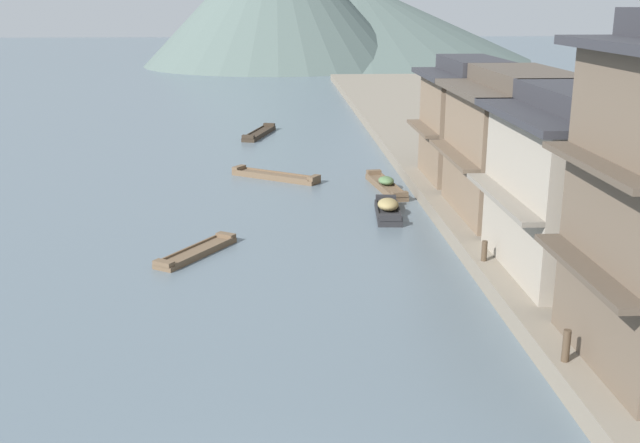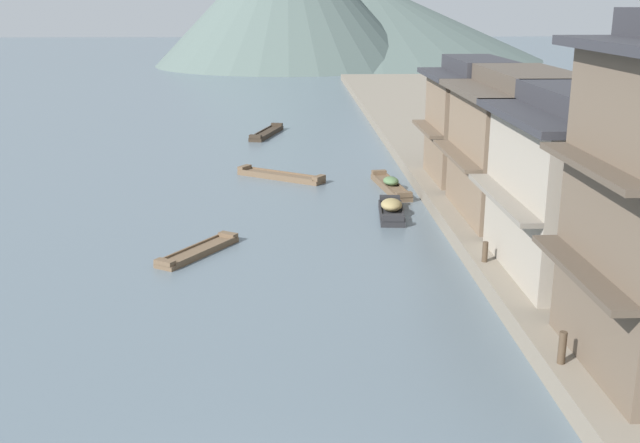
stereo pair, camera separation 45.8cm
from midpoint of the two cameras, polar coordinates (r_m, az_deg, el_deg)
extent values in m
cube|color=slate|center=(44.78, 18.35, 3.58)|extent=(18.00, 110.00, 0.66)
cube|color=brown|center=(42.30, -2.67, 3.40)|extent=(4.96, 3.78, 0.24)
cube|color=brown|center=(40.93, 0.23, 3.31)|extent=(0.80, 0.94, 0.22)
cube|color=brown|center=(43.68, -5.40, 4.07)|extent=(0.80, 0.94, 0.22)
cube|color=brown|center=(42.63, -2.33, 3.73)|extent=(4.04, 2.75, 0.08)
cube|color=brown|center=(41.90, -3.02, 3.50)|extent=(4.04, 2.75, 0.08)
cube|color=#33281E|center=(56.15, -3.80, 6.62)|extent=(2.44, 5.79, 0.26)
cube|color=#33281E|center=(58.69, -3.04, 7.30)|extent=(0.92, 0.57, 0.23)
cube|color=#33281E|center=(53.55, -4.64, 6.39)|extent=(0.92, 0.57, 0.23)
cube|color=#33281E|center=(56.25, -4.23, 6.80)|extent=(1.46, 5.08, 0.08)
cube|color=#33281E|center=(56.00, -3.37, 6.77)|extent=(1.46, 5.08, 0.08)
cube|color=brown|center=(30.00, -8.71, -2.28)|extent=(2.98, 4.03, 0.18)
cube|color=brown|center=(28.53, -11.16, -3.03)|extent=(0.86, 0.72, 0.16)
cube|color=brown|center=(31.42, -6.53, -1.01)|extent=(0.86, 0.72, 0.16)
cube|color=brown|center=(29.72, -8.12, -2.17)|extent=(2.04, 3.19, 0.08)
cube|color=brown|center=(30.20, -9.32, -1.92)|extent=(2.04, 3.19, 0.08)
cube|color=brown|center=(39.93, 5.67, 2.58)|extent=(1.56, 5.42, 0.26)
cube|color=brown|center=(42.25, 4.78, 3.71)|extent=(0.83, 0.46, 0.23)
cube|color=brown|center=(37.52, 6.70, 2.03)|extent=(0.83, 0.46, 0.23)
cube|color=brown|center=(39.79, 5.13, 2.79)|extent=(0.71, 4.82, 0.08)
cube|color=brown|center=(40.00, 6.23, 2.83)|extent=(0.71, 4.82, 0.08)
ellipsoid|color=#4C6B42|center=(39.85, 5.69, 3.06)|extent=(0.92, 1.20, 0.43)
cube|color=#232326|center=(35.00, 5.76, 0.62)|extent=(1.38, 3.77, 0.29)
cube|color=#232326|center=(36.56, 5.63, 1.75)|extent=(0.99, 0.44, 0.26)
cube|color=#232326|center=(33.29, 5.93, 0.28)|extent=(0.99, 0.44, 0.26)
cube|color=#232326|center=(34.92, 4.96, 0.92)|extent=(0.35, 3.19, 0.08)
cube|color=#232326|center=(34.98, 6.58, 0.90)|extent=(0.35, 3.19, 0.08)
ellipsoid|color=olive|center=(34.89, 5.78, 1.27)|extent=(1.08, 1.43, 0.53)
cube|color=#4D4135|center=(19.53, 19.65, -3.52)|extent=(0.70, 5.34, 0.16)
cube|color=#4D4135|center=(18.85, 20.40, 3.94)|extent=(0.70, 5.34, 0.16)
cube|color=gray|center=(26.82, 19.68, 1.75)|extent=(4.82, 6.57, 5.20)
cube|color=gray|center=(25.91, 14.01, 1.74)|extent=(0.70, 6.57, 0.16)
cube|color=#2D2D33|center=(26.31, 20.25, 7.49)|extent=(5.72, 7.47, 0.24)
cube|color=#2D2D33|center=(26.25, 20.35, 8.50)|extent=(2.89, 7.47, 0.70)
cube|color=#75604C|center=(33.48, 15.54, 4.86)|extent=(5.22, 6.57, 5.20)
cube|color=brown|center=(32.70, 10.57, 4.92)|extent=(0.70, 6.57, 0.16)
cube|color=#4C4238|center=(33.08, 15.90, 9.48)|extent=(6.12, 7.47, 0.24)
cube|color=#4C4238|center=(33.03, 15.96, 10.29)|extent=(3.13, 7.47, 0.70)
cube|color=#75604C|center=(39.87, 11.94, 6.87)|extent=(4.29, 5.17, 5.20)
cube|color=brown|center=(39.33, 8.39, 6.92)|extent=(0.70, 5.17, 0.16)
cube|color=#2D2D33|center=(39.53, 12.17, 10.76)|extent=(5.19, 6.07, 0.24)
cube|color=#2D2D33|center=(39.49, 12.21, 11.44)|extent=(2.57, 6.07, 0.70)
cylinder|color=#473828|center=(20.49, 18.39, -9.01)|extent=(0.20, 0.20, 0.87)
cylinder|color=#473828|center=(27.43, 12.79, -2.24)|extent=(0.20, 0.20, 0.73)
cone|color=slate|center=(145.92, 1.68, 15.87)|extent=(45.73, 45.73, 16.81)
cone|color=#4C5B56|center=(133.25, 3.36, 14.98)|extent=(60.31, 60.31, 12.98)
camera|label=1|loc=(0.23, -89.50, 0.15)|focal=42.49mm
camera|label=2|loc=(0.23, 90.50, -0.15)|focal=42.49mm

